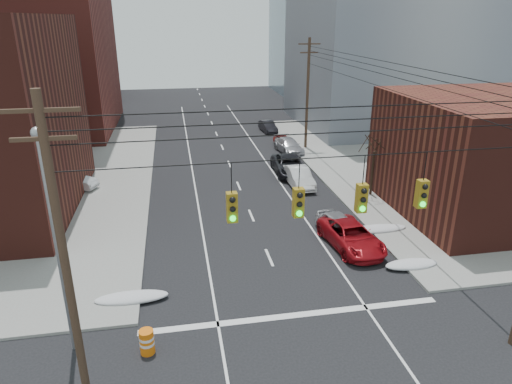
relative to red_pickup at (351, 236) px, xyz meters
name	(u,v)px	position (x,y,z in m)	size (l,w,h in m)	color
sidewalk_ne	(509,157)	(21.98, 14.64, -0.66)	(40.00, 40.00, 0.15)	gray
building_brick_far	(42,61)	(-31.02, 61.64, 5.27)	(22.00, 18.00, 12.00)	#4E1E17
building_office	(395,20)	(16.98, 31.64, 11.77)	(22.00, 20.00, 25.00)	gray
building_glass	(336,28)	(18.98, 57.64, 10.27)	(20.00, 18.00, 22.00)	gray
utility_pole_left	(64,258)	(-13.52, -9.36, 5.05)	(2.20, 0.28, 11.00)	#473323
utility_pole_far	(308,92)	(3.48, 21.64, 5.05)	(2.20, 0.28, 11.00)	#473323
traffic_signals	(330,199)	(-4.92, -9.39, 6.43)	(17.00, 0.42, 2.02)	black
street_light	(53,227)	(-14.52, -6.36, 4.81)	(0.44, 0.44, 9.32)	gray
bare_tree	(373,167)	(4.56, 7.64, 1.59)	(2.09, 2.20, 4.93)	black
snow_nw	(132,298)	(-12.42, -3.36, -0.52)	(3.50, 1.08, 0.42)	silver
snow_ne	(411,264)	(2.38, -2.86, -0.52)	(3.00, 1.08, 0.42)	silver
snow_east_far	(377,229)	(2.38, 1.64, -0.52)	(4.00, 1.08, 0.42)	silver
red_pickup	(351,236)	(0.00, 0.00, 0.00)	(2.44, 5.29, 1.47)	maroon
parked_car_a	(339,226)	(-0.22, 1.43, -0.02)	(1.69, 4.21, 1.43)	#BBBCC1
parked_car_b	(299,177)	(-0.22, 10.78, 0.03)	(1.61, 4.61, 1.52)	silver
parked_car_c	(289,165)	(-0.22, 14.01, 0.03)	(2.54, 5.51, 1.53)	black
parked_car_d	(289,146)	(1.38, 20.43, -0.03)	(1.96, 4.83, 1.40)	#B4B3B9
parked_car_e	(284,141)	(1.38, 22.56, -0.13)	(1.44, 3.57, 1.22)	maroon
parked_car_f	(268,126)	(1.14, 29.54, -0.08)	(1.38, 3.96, 1.31)	black
lot_car_a	(72,181)	(-18.03, 13.01, 0.06)	(1.37, 3.92, 1.29)	silver
lot_car_b	(58,181)	(-19.16, 13.21, 0.03)	(2.04, 4.42, 1.23)	#BABABF
lot_car_d	(19,174)	(-22.57, 15.32, 0.15)	(1.73, 4.30, 1.46)	#B7B6BC
construction_barrel	(147,342)	(-11.53, -7.18, -0.19)	(0.70, 0.70, 1.06)	orange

